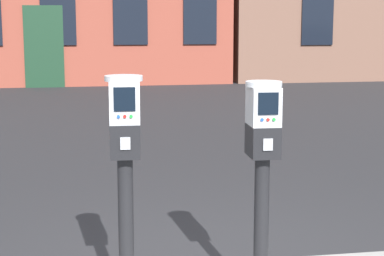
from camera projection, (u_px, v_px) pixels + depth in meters
parking_meter_near_kerb at (125, 146)px, 3.79m from camera, size 0.23×0.26×1.31m
parking_meter_twin_adjacent at (263, 147)px, 3.94m from camera, size 0.23×0.26×1.26m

